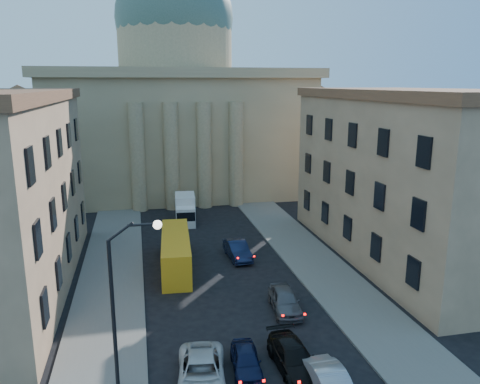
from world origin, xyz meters
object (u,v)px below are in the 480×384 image
Objects in this scene: street_lamp at (123,292)px; box_truck at (185,210)px; city_bus at (176,251)px; car_left_near at (246,360)px.

street_lamp reaches higher than box_truck.
box_truck is (2.17, 13.22, -0.11)m from city_bus.
box_truck is at bearing 84.65° from city_bus.
car_left_near is 0.68× the size of box_truck.
street_lamp is 2.36× the size of car_left_near.
city_bus reaches higher than car_left_near.
street_lamp reaches higher than car_left_near.
street_lamp is 1.60× the size of box_truck.
box_truck reaches higher than car_left_near.
car_left_near is at bearing -84.82° from box_truck.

